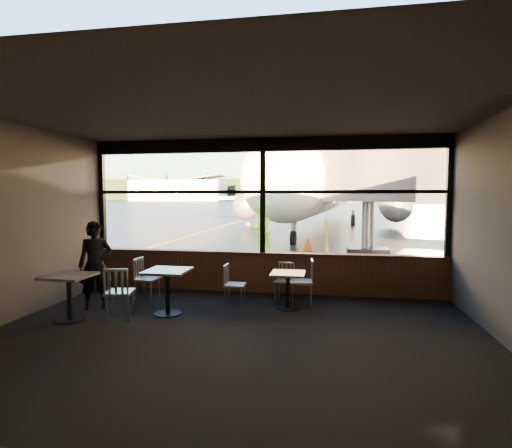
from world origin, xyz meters
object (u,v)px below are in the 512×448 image
(ground_crew, at_px, (261,230))
(cafe_table_mid, at_px, (168,292))
(chair_near_e, at_px, (302,282))
(cone_wing, at_px, (248,222))
(chair_near_w, at_px, (235,285))
(cone_nose, at_px, (308,243))
(chair_mid_w, at_px, (147,279))
(cafe_table_near, at_px, (288,291))
(jet_bridge, at_px, (390,192))
(chair_mid_s, at_px, (120,293))
(chair_near_n, at_px, (284,282))
(airliner, at_px, (322,153))
(passenger, at_px, (95,265))
(cafe_table_left, at_px, (69,298))

(ground_crew, bearing_deg, cafe_table_mid, 52.92)
(chair_near_e, bearing_deg, cone_wing, 9.08)
(chair_near_w, bearing_deg, cone_nose, 173.36)
(chair_mid_w, height_order, cone_nose, chair_mid_w)
(cafe_table_near, bearing_deg, cone_nose, 89.83)
(chair_mid_w, bearing_deg, cafe_table_near, 92.37)
(jet_bridge, height_order, ground_crew, jet_bridge)
(chair_mid_s, height_order, ground_crew, ground_crew)
(chair_mid_s, relative_size, cone_wing, 2.15)
(chair_near_w, relative_size, chair_near_n, 1.05)
(cafe_table_mid, distance_m, cone_nose, 9.63)
(chair_near_e, bearing_deg, cafe_table_near, 137.55)
(cafe_table_near, bearing_deg, airliner, 88.81)
(chair_near_n, xyz_separation_m, cone_nose, (0.16, 8.00, -0.11))
(chair_mid_w, bearing_deg, cafe_table_mid, 47.06)
(cafe_table_mid, distance_m, chair_near_n, 2.46)
(passenger, xyz_separation_m, cone_wing, (-1.28, 22.42, -0.64))
(chair_near_w, xyz_separation_m, chair_near_n, (0.93, 0.60, -0.02))
(cafe_table_near, distance_m, cone_wing, 22.34)
(jet_bridge, distance_m, cafe_table_near, 7.61)
(passenger, distance_m, cone_nose, 9.98)
(chair_near_e, height_order, chair_near_n, chair_near_e)
(passenger, bearing_deg, cone_wing, 67.56)
(cafe_table_left, distance_m, chair_near_e, 4.35)
(cone_nose, relative_size, cone_wing, 1.28)
(cone_nose, bearing_deg, chair_mid_s, -106.71)
(cafe_table_left, height_order, chair_near_e, chair_near_e)
(cafe_table_mid, height_order, ground_crew, ground_crew)
(chair_near_w, bearing_deg, airliner, 176.65)
(passenger, bearing_deg, cafe_table_mid, -30.51)
(chair_near_n, relative_size, cone_wing, 1.80)
(airliner, bearing_deg, chair_near_n, -85.84)
(cafe_table_near, bearing_deg, chair_near_e, 52.17)
(chair_near_w, relative_size, passenger, 0.49)
(jet_bridge, relative_size, chair_mid_w, 11.74)
(passenger, bearing_deg, ground_crew, 49.13)
(cone_nose, height_order, cone_wing, cone_nose)
(chair_near_w, relative_size, cone_nose, 1.48)
(cafe_table_near, relative_size, cafe_table_left, 0.87)
(cone_nose, bearing_deg, chair_near_n, -91.12)
(ground_crew, bearing_deg, cone_wing, -110.58)
(chair_near_w, distance_m, chair_near_n, 1.10)
(chair_near_w, distance_m, cone_wing, 22.12)
(chair_near_n, bearing_deg, ground_crew, -67.70)
(passenger, relative_size, cone_nose, 3.00)
(cafe_table_mid, height_order, chair_near_n, cafe_table_mid)
(chair_near_n, xyz_separation_m, ground_crew, (-1.51, 6.32, 0.55))
(airliner, height_order, cafe_table_mid, airliner)
(jet_bridge, bearing_deg, chair_near_n, -116.37)
(cafe_table_left, height_order, cone_wing, cafe_table_left)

